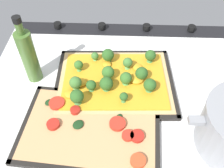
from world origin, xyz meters
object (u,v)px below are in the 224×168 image
Objects in this scene: veggie_pizza_back at (91,127)px; oil_bottle at (29,55)px; baking_tray_front at (114,83)px; broccoli_pizza at (114,79)px; baking_tray_back at (90,129)px.

oil_bottle reaches higher than veggie_pizza_back.
veggie_pizza_back is (5.52, 16.60, 0.71)cm from baking_tray_front.
broccoli_pizza is 0.97× the size of veggie_pizza_back.
baking_tray_back is 1.73× the size of oil_bottle.
broccoli_pizza is 17.32cm from veggie_pizza_back.
baking_tray_front is 1.05× the size of veggie_pizza_back.
oil_bottle is (19.32, -18.26, 7.99)cm from veggie_pizza_back.
baking_tray_front is at bearing -109.12° from baking_tray_back.
broccoli_pizza is at bearing -107.97° from veggie_pizza_back.
baking_tray_back is at bearing 70.88° from baking_tray_front.
oil_bottle reaches higher than broccoli_pizza.
oil_bottle is (24.66, -1.83, 6.80)cm from broccoli_pizza.
baking_tray_front is 17.61cm from baking_tray_back.
broccoli_pizza is 17.50cm from baking_tray_back.
baking_tray_back is (5.58, 16.48, -1.90)cm from broccoli_pizza.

